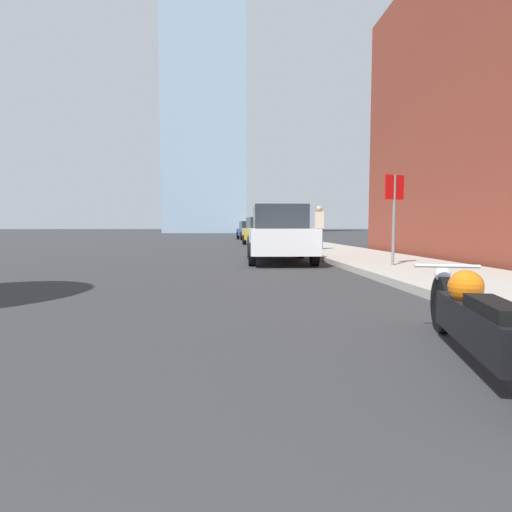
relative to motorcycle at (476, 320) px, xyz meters
name	(u,v)px	position (x,y,z in m)	size (l,w,h in m)	color
sidewalk	(273,237)	(2.63, 36.03, -0.29)	(3.14, 240.00, 0.15)	#9E998E
distant_tower	(205,10)	(-5.67, 74.53, 40.83)	(14.78, 14.78, 82.38)	#8CA5BC
motorcycle	(476,320)	(0.00, 0.00, 0.00)	(0.92, 2.55, 0.73)	black
parked_car_white	(279,234)	(-0.32, 9.50, 0.51)	(2.12, 4.57, 1.77)	silver
parked_car_yellow	(261,232)	(0.07, 20.58, 0.46)	(2.09, 4.14, 1.66)	gold
parked_car_blue	(249,230)	(-0.02, 31.30, 0.44)	(2.05, 4.03, 1.58)	#1E3899
stop_sign	(394,204)	(2.14, 6.58, 1.31)	(0.57, 0.26, 2.22)	slate
pedestrian	(319,227)	(1.95, 13.67, 0.75)	(0.36, 0.26, 1.84)	#1E2347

